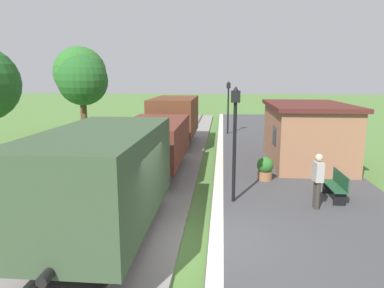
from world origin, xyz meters
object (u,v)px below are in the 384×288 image
at_px(lamp_post_far, 228,98).
at_px(tree_field_left, 80,73).
at_px(bench_near_hut, 337,185).
at_px(tree_trackside_far, 83,81).
at_px(lamp_post_near, 235,123).
at_px(potted_planter, 265,168).
at_px(freight_train, 154,139).
at_px(person_waiting, 318,179).
at_px(station_hut, 306,133).

relative_size(lamp_post_far, tree_field_left, 0.57).
distance_m(bench_near_hut, lamp_post_far, 13.93).
xyz_separation_m(tree_trackside_far, tree_field_left, (-2.28, 5.21, 0.52)).
bearing_deg(lamp_post_near, lamp_post_far, 90.00).
distance_m(bench_near_hut, lamp_post_near, 4.00).
relative_size(potted_planter, tree_trackside_far, 0.17).
height_order(bench_near_hut, tree_trackside_far, tree_trackside_far).
relative_size(freight_train, bench_near_hut, 12.93).
relative_size(lamp_post_near, tree_field_left, 0.57).
distance_m(bench_near_hut, person_waiting, 1.33).
relative_size(freight_train, lamp_post_far, 5.24).
xyz_separation_m(station_hut, person_waiting, (-0.99, -6.00, -0.47)).
bearing_deg(station_hut, lamp_post_far, 112.98).
relative_size(station_hut, tree_field_left, 0.90).
bearing_deg(person_waiting, lamp_post_far, -87.66).
distance_m(station_hut, lamp_post_near, 6.69).
bearing_deg(station_hut, potted_planter, -125.67).
bearing_deg(station_hut, tree_field_left, 147.34).
bearing_deg(potted_planter, tree_trackside_far, 144.48).
height_order(freight_train, lamp_post_far, lamp_post_far).
height_order(freight_train, tree_trackside_far, tree_trackside_far).
relative_size(lamp_post_near, tree_trackside_far, 0.67).
height_order(freight_train, person_waiting, freight_train).
bearing_deg(potted_planter, lamp_post_near, -117.30).
bearing_deg(potted_planter, lamp_post_far, 96.55).
bearing_deg(person_waiting, lamp_post_near, -16.98).
bearing_deg(freight_train, potted_planter, -14.36).
relative_size(bench_near_hut, potted_planter, 1.64).
xyz_separation_m(lamp_post_near, lamp_post_far, (0.00, 13.84, 0.00)).
height_order(station_hut, potted_planter, station_hut).
bearing_deg(bench_near_hut, tree_trackside_far, 142.78).
distance_m(lamp_post_near, tree_trackside_far, 13.08).
bearing_deg(lamp_post_near, person_waiting, -9.32).
height_order(person_waiting, tree_trackside_far, tree_trackside_far).
distance_m(lamp_post_far, tree_trackside_far, 9.74).
relative_size(lamp_post_near, lamp_post_far, 1.00).
distance_m(station_hut, tree_trackside_far, 13.10).
relative_size(tree_trackside_far, tree_field_left, 0.85).
distance_m(station_hut, bench_near_hut, 5.19).
relative_size(person_waiting, tree_field_left, 0.27).
xyz_separation_m(freight_train, lamp_post_near, (3.30, -3.70, 1.20)).
bearing_deg(lamp_post_near, station_hut, 57.92).
distance_m(freight_train, potted_planter, 4.83).
xyz_separation_m(lamp_post_near, tree_field_left, (-11.00, 14.88, 1.70)).
height_order(freight_train, tree_field_left, tree_field_left).
xyz_separation_m(person_waiting, lamp_post_near, (-2.51, 0.41, 1.62)).
distance_m(person_waiting, potted_planter, 3.20).
xyz_separation_m(bench_near_hut, lamp_post_far, (-3.38, 13.35, 2.08)).
height_order(potted_planter, tree_field_left, tree_field_left).
relative_size(freight_train, tree_trackside_far, 3.53).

